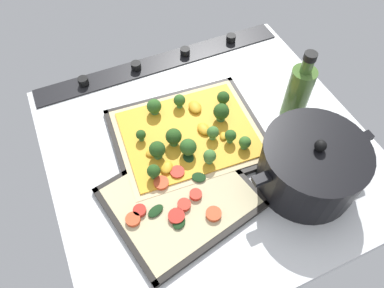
% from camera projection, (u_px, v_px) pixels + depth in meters
% --- Properties ---
extents(ground_plane, '(0.75, 0.72, 0.03)m').
position_uv_depth(ground_plane, '(210.00, 150.00, 0.88)').
color(ground_plane, silver).
extents(stove_control_panel, '(0.72, 0.07, 0.03)m').
position_uv_depth(stove_control_panel, '(161.00, 61.00, 1.04)').
color(stove_control_panel, black).
rests_on(stove_control_panel, ground_plane).
extents(baking_tray_front, '(0.37, 0.32, 0.01)m').
position_uv_depth(baking_tray_front, '(188.00, 137.00, 0.88)').
color(baking_tray_front, black).
rests_on(baking_tray_front, ground_plane).
extents(broccoli_pizza, '(0.35, 0.29, 0.06)m').
position_uv_depth(broccoli_pizza, '(189.00, 133.00, 0.87)').
color(broccoli_pizza, beige).
rests_on(broccoli_pizza, baking_tray_front).
extents(baking_tray_back, '(0.34, 0.31, 0.01)m').
position_uv_depth(baking_tray_back, '(181.00, 198.00, 0.78)').
color(baking_tray_back, black).
rests_on(baking_tray_back, ground_plane).
extents(veggie_pizza_back, '(0.31, 0.28, 0.02)m').
position_uv_depth(veggie_pizza_back, '(180.00, 197.00, 0.78)').
color(veggie_pizza_back, '#C2B689').
rests_on(veggie_pizza_back, baking_tray_back).
extents(cooking_pot, '(0.29, 0.22, 0.15)m').
position_uv_depth(cooking_pot, '(311.00, 166.00, 0.76)').
color(cooking_pot, black).
rests_on(cooking_pot, ground_plane).
extents(oil_bottle, '(0.06, 0.06, 0.20)m').
position_uv_depth(oil_bottle, '(298.00, 92.00, 0.86)').
color(oil_bottle, '#476B2D').
rests_on(oil_bottle, ground_plane).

